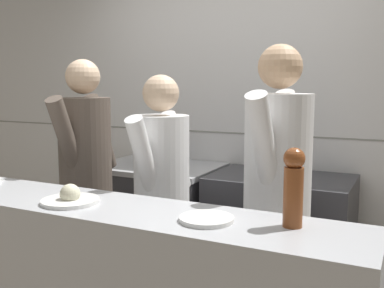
% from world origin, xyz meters
% --- Properties ---
extents(wall_back_tiled, '(8.00, 0.06, 2.60)m').
position_xyz_m(wall_back_tiled, '(0.00, 1.55, 1.30)').
color(wall_back_tiled, white).
rests_on(wall_back_tiled, ground_plane).
extents(oven_range, '(0.97, 0.71, 0.90)m').
position_xyz_m(oven_range, '(-0.50, 1.14, 0.45)').
color(oven_range, '#38383D').
rests_on(oven_range, ground_plane).
extents(prep_counter, '(0.99, 0.65, 0.90)m').
position_xyz_m(prep_counter, '(0.52, 1.14, 0.45)').
color(prep_counter, '#38383D').
rests_on(prep_counter, ground_plane).
extents(stock_pot, '(0.34, 0.34, 0.14)m').
position_xyz_m(stock_pot, '(-0.52, 1.15, 0.98)').
color(stock_pot, '#2D2D33').
rests_on(stock_pot, oven_range).
extents(plated_dish_appetiser, '(0.27, 0.27, 0.09)m').
position_xyz_m(plated_dish_appetiser, '(-0.08, -0.36, 1.02)').
color(plated_dish_appetiser, white).
rests_on(plated_dish_appetiser, pass_counter).
extents(plated_dish_dessert, '(0.22, 0.22, 0.02)m').
position_xyz_m(plated_dish_dessert, '(0.61, -0.33, 1.01)').
color(plated_dish_dessert, white).
rests_on(plated_dish_dessert, pass_counter).
extents(pepper_mill, '(0.08, 0.08, 0.31)m').
position_xyz_m(pepper_mill, '(0.94, -0.25, 1.16)').
color(pepper_mill, brown).
rests_on(pepper_mill, pass_counter).
extents(chef_head_cook, '(0.39, 0.75, 1.71)m').
position_xyz_m(chef_head_cook, '(-0.62, 0.40, 0.95)').
color(chef_head_cook, black).
rests_on(chef_head_cook, ground_plane).
extents(chef_sous, '(0.34, 0.70, 1.60)m').
position_xyz_m(chef_sous, '(0.02, 0.31, 0.89)').
color(chef_sous, black).
rests_on(chef_sous, ground_plane).
extents(chef_line, '(0.38, 0.77, 1.76)m').
position_xyz_m(chef_line, '(0.70, 0.38, 0.98)').
color(chef_line, black).
rests_on(chef_line, ground_plane).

